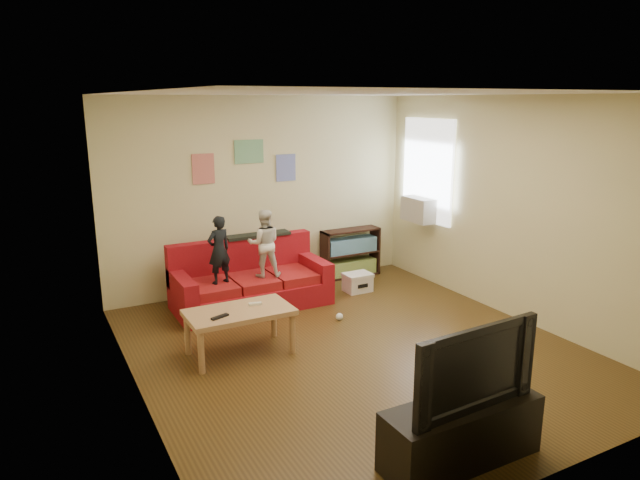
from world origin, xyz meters
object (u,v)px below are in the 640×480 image
file_box (358,282)px  sofa (250,283)px  child_b (264,243)px  tv_stand (461,432)px  bookshelf (350,255)px  television (466,364)px  child_a (219,250)px  coffee_table (239,316)px

file_box → sofa: bearing=172.2°
child_b → tv_stand: 3.78m
file_box → bookshelf: bearing=67.2°
sofa → child_b: 0.60m
sofa → television: size_ratio=1.78×
file_box → television: (-1.38, -3.68, 0.66)m
child_a → tv_stand: size_ratio=0.68×
child_b → coffee_table: size_ratio=0.79×
file_box → tv_stand: 3.93m
child_a → coffee_table: (-0.19, -1.19, -0.42)m
sofa → television: 3.93m
child_b → file_box: (1.39, -0.04, -0.72)m
child_b → sofa: bearing=-30.8°
child_a → television: bearing=85.6°
tv_stand → television: television is taller
child_b → television: 3.72m
coffee_table → bookshelf: 3.06m
child_a → child_b: bearing=166.2°
sofa → bookshelf: size_ratio=2.17×
file_box → television: television is taller
coffee_table → television: (0.80, -2.53, 0.37)m
child_a → tv_stand: (0.61, -3.72, -0.61)m
bookshelf → child_a: bearing=-164.5°
child_a → file_box: size_ratio=2.25×
sofa → child_b: child_b is taller
coffee_table → tv_stand: size_ratio=0.88×
bookshelf → sofa: bearing=-165.7°
sofa → file_box: 1.56m
child_a → file_box: child_a is taller
file_box → tv_stand: tv_stand is taller
file_box → child_b: bearing=178.3°
sofa → tv_stand: (0.16, -3.89, -0.06)m
sofa → tv_stand: size_ratio=1.59×
bookshelf → tv_stand: (-1.66, -4.35, -0.09)m
sofa → child_a: bearing=-159.6°
child_a → television: (0.61, -3.72, -0.05)m
coffee_table → sofa: bearing=64.7°
sofa → child_a: (-0.45, -0.17, 0.55)m
television → child_b: bearing=87.2°
child_b → coffee_table: (-0.79, -1.19, -0.43)m
coffee_table → tv_stand: coffee_table is taller
television → sofa: bearing=89.4°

